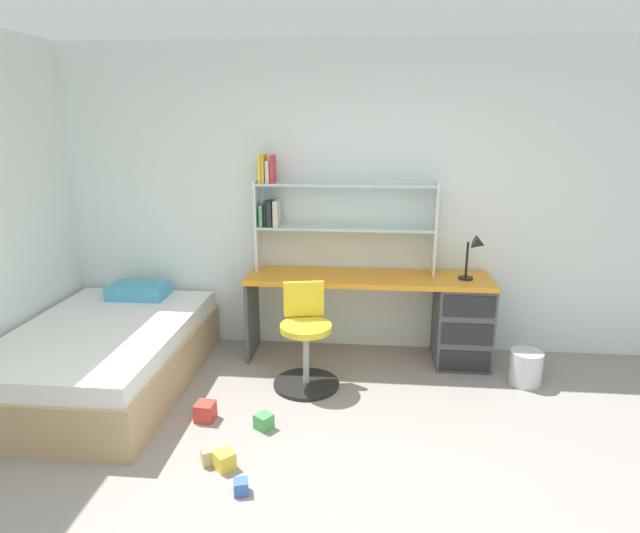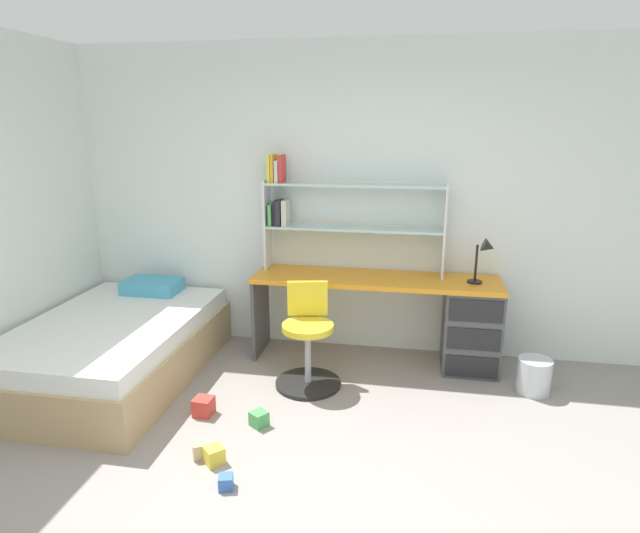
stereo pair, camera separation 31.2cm
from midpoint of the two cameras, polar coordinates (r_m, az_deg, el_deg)
name	(u,v)px [view 2 (the right image)]	position (r m, az deg, el deg)	size (l,w,h in m)	color
room_shell	(166,223)	(3.85, -13.95, 4.56)	(6.18, 5.90, 2.69)	silver
desk	(442,317)	(4.65, 14.77, -5.32)	(2.07, 0.52, 0.76)	orange
bookshelf_hutch	(330,208)	(4.58, 3.02, 6.30)	(1.54, 0.22, 1.00)	silver
desk_lamp	(485,254)	(4.48, 19.18, 1.27)	(0.20, 0.17, 0.38)	black
swivel_chair	(308,346)	(4.23, 0.83, -8.53)	(0.52, 0.52, 0.81)	black
bed_platform	(114,348)	(4.63, -19.37, -8.25)	(1.30, 1.93, 0.62)	tan
waste_bin	(534,376)	(4.56, 23.78, -10.67)	(0.25, 0.25, 0.27)	silver
toy_block_red_0	(204,406)	(3.98, -10.09, -14.55)	(0.13, 0.13, 0.13)	red
toy_block_blue_1	(226,482)	(3.30, -7.17, -21.95)	(0.08, 0.08, 0.08)	#3860B7
toy_block_green_2	(259,419)	(3.82, -4.13, -15.97)	(0.10, 0.10, 0.10)	#479E51
toy_block_natural_3	(201,449)	(3.57, -10.05, -18.72)	(0.10, 0.10, 0.10)	tan
toy_block_yellow_4	(214,455)	(3.50, -8.61, -19.36)	(0.11, 0.11, 0.11)	gold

